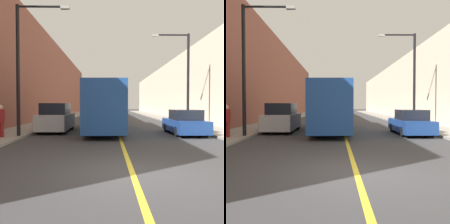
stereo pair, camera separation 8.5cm
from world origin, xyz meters
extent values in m
plane|color=#38383A|center=(0.00, 0.00, 0.00)|extent=(200.00, 200.00, 0.00)
cube|color=gray|center=(-6.69, 30.00, 0.07)|extent=(2.68, 72.00, 0.13)
cube|color=gray|center=(6.69, 30.00, 0.07)|extent=(2.68, 72.00, 0.13)
cube|color=brown|center=(-10.03, 30.00, 5.28)|extent=(4.00, 72.00, 10.55)
cube|color=beige|center=(10.03, 30.00, 3.98)|extent=(4.00, 72.00, 7.97)
cube|color=gold|center=(0.00, 30.00, 0.00)|extent=(0.16, 72.00, 0.01)
cube|color=#1E4793|center=(-0.87, 11.91, 1.75)|extent=(2.41, 11.55, 2.93)
cube|color=black|center=(-0.87, 6.16, 2.26)|extent=(2.05, 0.04, 1.32)
cylinder|color=black|center=(-1.81, 8.33, 0.48)|extent=(0.53, 0.96, 0.96)
cylinder|color=black|center=(0.07, 8.33, 0.48)|extent=(0.53, 0.96, 0.96)
cylinder|color=black|center=(-1.81, 15.49, 0.48)|extent=(0.53, 0.96, 0.96)
cylinder|color=black|center=(0.07, 15.49, 0.48)|extent=(0.53, 0.96, 0.96)
cube|color=silver|center=(-4.24, 11.22, 0.70)|extent=(1.90, 4.95, 1.00)
cube|color=black|center=(-4.24, 10.97, 1.58)|extent=(1.67, 2.72, 0.75)
cube|color=black|center=(-4.24, 8.77, 0.88)|extent=(1.61, 0.04, 0.45)
cylinder|color=black|center=(-4.98, 9.68, 0.34)|extent=(0.42, 0.68, 0.68)
cylinder|color=black|center=(-3.50, 9.68, 0.34)|extent=(0.42, 0.68, 0.68)
cylinder|color=black|center=(-4.98, 12.75, 0.34)|extent=(0.42, 0.68, 0.68)
cylinder|color=black|center=(-3.50, 12.75, 0.34)|extent=(0.42, 0.68, 0.68)
cube|color=navy|center=(4.12, 9.34, 0.55)|extent=(1.83, 4.60, 0.74)
cube|color=black|center=(4.12, 9.11, 1.24)|extent=(1.61, 2.07, 0.63)
cube|color=black|center=(4.12, 7.07, 0.68)|extent=(1.56, 0.04, 0.33)
cylinder|color=black|center=(3.41, 7.92, 0.31)|extent=(0.40, 0.62, 0.62)
cylinder|color=black|center=(4.83, 7.92, 0.31)|extent=(0.40, 0.62, 0.62)
cylinder|color=black|center=(3.41, 10.77, 0.31)|extent=(0.40, 0.62, 0.62)
cylinder|color=black|center=(4.83, 10.77, 0.31)|extent=(0.40, 0.62, 0.62)
cylinder|color=black|center=(-5.65, 7.60, 3.75)|extent=(0.20, 0.20, 7.22)
cylinder|color=black|center=(-4.34, 7.60, 7.26)|extent=(2.62, 0.12, 0.12)
cube|color=#999993|center=(-3.03, 7.60, 7.21)|extent=(0.50, 0.24, 0.16)
cylinder|color=black|center=(5.65, 13.62, 3.78)|extent=(0.20, 0.20, 7.30)
cylinder|color=black|center=(4.34, 13.62, 7.33)|extent=(2.62, 0.12, 0.12)
cube|color=#999993|center=(3.03, 13.62, 7.28)|extent=(0.50, 0.24, 0.16)
cylinder|color=maroon|center=(-6.28, 6.93, 0.54)|extent=(0.17, 0.17, 0.82)
cube|color=maroon|center=(-6.36, 6.93, 1.28)|extent=(0.38, 0.21, 0.65)
sphere|color=beige|center=(-6.36, 6.93, 1.73)|extent=(0.24, 0.24, 0.24)
camera|label=1|loc=(-0.66, -6.99, 1.87)|focal=42.00mm
camera|label=2|loc=(-0.57, -7.00, 1.87)|focal=42.00mm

